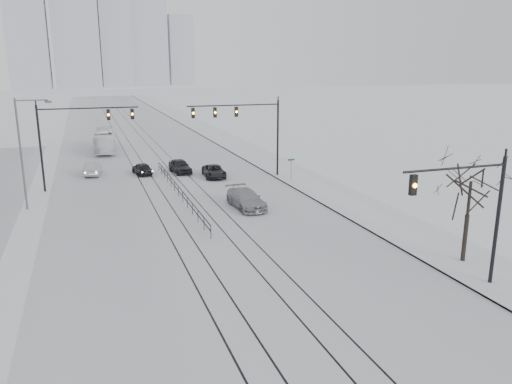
# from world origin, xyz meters

# --- Properties ---
(road) EXTENTS (22.00, 260.00, 0.02)m
(road) POSITION_xyz_m (0.00, 60.00, 0.01)
(road) COLOR silver
(road) RESTS_ON ground
(sidewalk_east) EXTENTS (5.00, 260.00, 0.16)m
(sidewalk_east) POSITION_xyz_m (13.50, 60.00, 0.08)
(sidewalk_east) COLOR silver
(sidewalk_east) RESTS_ON ground
(curb) EXTENTS (0.10, 260.00, 0.12)m
(curb) POSITION_xyz_m (11.05, 60.00, 0.06)
(curb) COLOR gray
(curb) RESTS_ON ground
(tram_rails) EXTENTS (5.30, 180.00, 0.01)m
(tram_rails) POSITION_xyz_m (-0.00, 40.00, 0.02)
(tram_rails) COLOR black
(tram_rails) RESTS_ON ground
(skyline) EXTENTS (96.00, 48.00, 72.00)m
(skyline) POSITION_xyz_m (5.02, 273.63, 30.65)
(skyline) COLOR #ACB2BD
(skyline) RESTS_ON ground
(traffic_mast_near) EXTENTS (6.10, 0.37, 7.00)m
(traffic_mast_near) POSITION_xyz_m (10.79, 6.00, 4.56)
(traffic_mast_near) COLOR black
(traffic_mast_near) RESTS_ON ground
(traffic_mast_ne) EXTENTS (9.60, 0.37, 8.00)m
(traffic_mast_ne) POSITION_xyz_m (8.15, 34.99, 5.76)
(traffic_mast_ne) COLOR black
(traffic_mast_ne) RESTS_ON ground
(traffic_mast_nw) EXTENTS (9.10, 0.37, 8.00)m
(traffic_mast_nw) POSITION_xyz_m (-8.52, 36.00, 5.57)
(traffic_mast_nw) COLOR black
(traffic_mast_nw) RESTS_ON ground
(street_light_west) EXTENTS (2.73, 0.25, 9.00)m
(street_light_west) POSITION_xyz_m (-12.20, 30.00, 5.21)
(street_light_west) COLOR #595B60
(street_light_west) RESTS_ON ground
(bare_tree) EXTENTS (4.40, 4.40, 6.10)m
(bare_tree) POSITION_xyz_m (13.20, 9.00, 4.49)
(bare_tree) COLOR black
(bare_tree) RESTS_ON ground
(median_fence) EXTENTS (0.06, 24.00, 1.00)m
(median_fence) POSITION_xyz_m (0.00, 30.00, 0.53)
(median_fence) COLOR black
(median_fence) RESTS_ON ground
(street_sign) EXTENTS (0.70, 0.06, 2.40)m
(street_sign) POSITION_xyz_m (11.80, 32.00, 1.61)
(street_sign) COLOR #595B60
(street_sign) RESTS_ON ground
(sedan_sb_inner) EXTENTS (2.09, 3.99, 1.29)m
(sedan_sb_inner) POSITION_xyz_m (-2.00, 40.60, 0.65)
(sedan_sb_inner) COLOR black
(sedan_sb_inner) RESTS_ON ground
(sedan_sb_outer) EXTENTS (2.07, 4.50, 1.43)m
(sedan_sb_outer) POSITION_xyz_m (-7.03, 42.00, 0.71)
(sedan_sb_outer) COLOR #A3A5AB
(sedan_sb_outer) RESTS_ON ground
(sedan_nb_front) EXTENTS (2.44, 4.68, 1.26)m
(sedan_nb_front) POSITION_xyz_m (5.00, 36.72, 0.63)
(sedan_nb_front) COLOR black
(sedan_nb_front) RESTS_ON ground
(sedan_nb_right) EXTENTS (2.46, 5.33, 1.51)m
(sedan_nb_right) POSITION_xyz_m (4.61, 24.48, 0.76)
(sedan_nb_right) COLOR gray
(sedan_nb_right) RESTS_ON ground
(sedan_nb_far) EXTENTS (2.21, 4.50, 1.48)m
(sedan_nb_far) POSITION_xyz_m (2.06, 40.16, 0.74)
(sedan_nb_far) COLOR black
(sedan_nb_far) RESTS_ON ground
(box_truck) EXTENTS (3.21, 10.84, 2.98)m
(box_truck) POSITION_xyz_m (-5.02, 57.35, 1.49)
(box_truck) COLOR white
(box_truck) RESTS_ON ground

